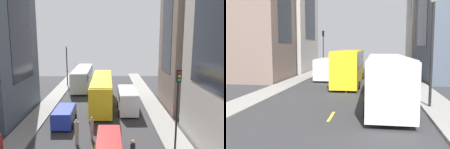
# 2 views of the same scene
# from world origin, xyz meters

# --- Properties ---
(ground_plane) EXTENTS (39.53, 39.53, 0.00)m
(ground_plane) POSITION_xyz_m (0.00, 0.00, 0.00)
(ground_plane) COLOR #333335
(sidewalk_west) EXTENTS (2.26, 44.00, 0.15)m
(sidewalk_west) POSITION_xyz_m (-6.64, 0.00, 0.07)
(sidewalk_west) COLOR gray
(sidewalk_west) RESTS_ON ground
(sidewalk_east) EXTENTS (2.26, 44.00, 0.15)m
(sidewalk_east) POSITION_xyz_m (6.64, 0.00, 0.07)
(sidewalk_east) COLOR gray
(sidewalk_east) RESTS_ON ground
(lane_stripe_2) EXTENTS (0.16, 2.00, 0.01)m
(lane_stripe_2) POSITION_xyz_m (0.00, -4.20, 0.01)
(lane_stripe_2) COLOR yellow
(lane_stripe_2) RESTS_ON ground
(lane_stripe_3) EXTENTS (0.16, 2.00, 0.01)m
(lane_stripe_3) POSITION_xyz_m (0.00, 4.20, 0.01)
(lane_stripe_3) COLOR yellow
(lane_stripe_3) RESTS_ON ground
(lane_stripe_4) EXTENTS (0.16, 2.00, 0.01)m
(lane_stripe_4) POSITION_xyz_m (0.00, 12.60, 0.01)
(lane_stripe_4) COLOR yellow
(lane_stripe_4) RESTS_ON ground
(lane_stripe_5) EXTENTS (0.16, 2.00, 0.01)m
(lane_stripe_5) POSITION_xyz_m (0.00, 21.00, 0.01)
(lane_stripe_5) COLOR yellow
(lane_stripe_5) RESTS_ON ground
(building_east_1) EXTENTS (6.11, 7.94, 19.84)m
(building_east_1) POSITION_xyz_m (10.99, -1.92, 9.92)
(building_east_1) COLOR #7A665B
(building_east_1) RESTS_ON ground
(city_bus_white) EXTENTS (2.81, 11.56, 3.35)m
(city_bus_white) POSITION_xyz_m (-3.26, 8.91, 2.01)
(city_bus_white) COLOR silver
(city_bus_white) RESTS_ON ground
(streetcar_yellow) EXTENTS (2.70, 12.32, 3.59)m
(streetcar_yellow) POSITION_xyz_m (0.26, -0.84, 2.12)
(streetcar_yellow) COLOR yellow
(streetcar_yellow) RESTS_ON ground
(delivery_van_white) EXTENTS (2.25, 5.66, 2.58)m
(delivery_van_white) POSITION_xyz_m (3.31, -3.21, 1.51)
(delivery_van_white) COLOR white
(delivery_van_white) RESTS_ON ground
(car_red_0) EXTENTS (1.95, 4.76, 1.66)m
(car_red_0) POSITION_xyz_m (1.11, -13.84, 0.98)
(car_red_0) COLOR red
(car_red_0) RESTS_ON ground
(car_blue_1) EXTENTS (2.05, 4.03, 1.70)m
(car_blue_1) POSITION_xyz_m (-3.32, -7.34, 1.00)
(car_blue_1) COLOR #2338AD
(car_blue_1) RESTS_ON ground
(pedestrian_waiting_curb) EXTENTS (0.35, 0.35, 2.17)m
(pedestrian_waiting_curb) POSITION_xyz_m (-1.53, -11.60, 1.15)
(pedestrian_waiting_curb) COLOR gray
(pedestrian_waiting_curb) RESTS_ON ground
(pedestrian_crossing_mid) EXTENTS (0.31, 0.31, 2.05)m
(pedestrian_crossing_mid) POSITION_xyz_m (-0.35, -10.76, 1.10)
(pedestrian_crossing_mid) COLOR gray
(pedestrian_crossing_mid) RESTS_ON ground
(pedestrian_walking_far) EXTENTS (0.34, 0.34, 2.02)m
(pedestrian_walking_far) POSITION_xyz_m (-6.50, -14.14, 1.23)
(pedestrian_walking_far) COLOR #336B38
(pedestrian_walking_far) RESTS_ON ground
(traffic_light_near_corner) EXTENTS (0.32, 0.44, 6.42)m
(traffic_light_near_corner) POSITION_xyz_m (5.91, -13.83, 4.57)
(traffic_light_near_corner) COLOR black
(traffic_light_near_corner) RESTS_ON ground
(streetlamp_near) EXTENTS (0.44, 0.44, 7.01)m
(streetlamp_near) POSITION_xyz_m (-6.01, 9.82, 4.44)
(streetlamp_near) COLOR black
(streetlamp_near) RESTS_ON ground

